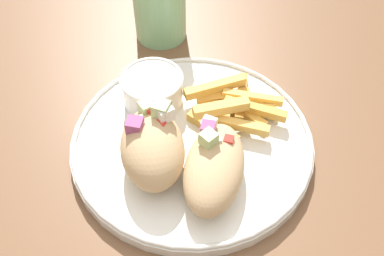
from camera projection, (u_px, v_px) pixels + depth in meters
The scene contains 7 objects.
table at pixel (175, 185), 0.58m from camera, with size 1.41×1.41×0.72m.
plate at pixel (192, 141), 0.54m from camera, with size 0.29×0.29×0.02m.
pita_sandwich_near at pixel (214, 167), 0.48m from camera, with size 0.13×0.10×0.06m.
pita_sandwich_far at pixel (152, 147), 0.49m from camera, with size 0.13×0.12×0.07m.
fries_pile at pixel (232, 108), 0.55m from camera, with size 0.12×0.13×0.04m.
sauce_ramekin at pixel (152, 88), 0.56m from camera, with size 0.08×0.08×0.04m.
water_glass at pixel (159, 2), 0.64m from camera, with size 0.08×0.08×0.13m.
Camera 1 is at (-0.26, -0.18, 1.15)m, focal length 42.00 mm.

